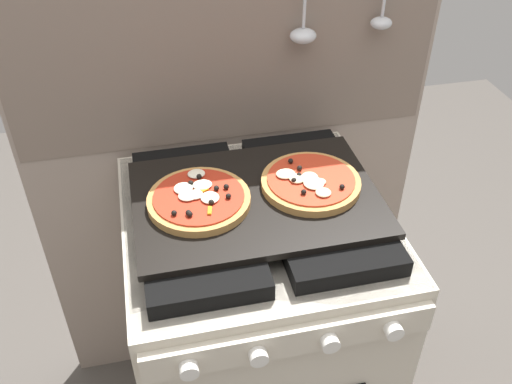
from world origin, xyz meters
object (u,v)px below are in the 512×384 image
object	(u,v)px
stove	(256,331)
pizza_left	(199,199)
baking_tray	(256,198)
pizza_right	(310,182)

from	to	relation	value
stove	pizza_left	xyz separation A→B (m)	(-0.13, 0.00, 0.48)
baking_tray	stove	bearing A→B (deg)	-90.00
baking_tray	pizza_right	distance (m)	0.13
stove	pizza_left	bearing A→B (deg)	179.45
baking_tray	pizza_left	size ratio (longest dim) A/B	2.41
pizza_left	pizza_right	size ratio (longest dim) A/B	1.00
stove	pizza_right	world-z (taller)	pizza_right
stove	pizza_left	distance (m)	0.49
stove	pizza_right	distance (m)	0.49
stove	baking_tray	size ratio (longest dim) A/B	1.67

